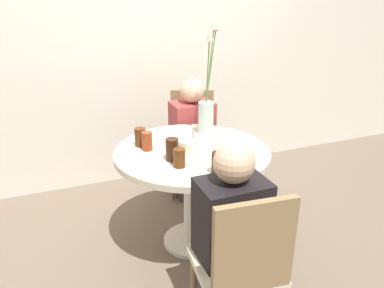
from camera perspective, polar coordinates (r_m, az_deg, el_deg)
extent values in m
plane|color=#6B5B4C|center=(2.81, 0.00, -14.63)|extent=(16.00, 16.00, 0.00)
cube|color=silver|center=(3.42, -7.74, 15.49)|extent=(8.00, 0.05, 2.60)
cylinder|color=beige|center=(2.46, 0.00, -1.30)|extent=(1.02, 1.02, 0.04)
cylinder|color=silver|center=(2.62, 0.00, -8.32)|extent=(0.11, 0.11, 0.66)
cylinder|color=silver|center=(2.81, 0.00, -14.39)|extent=(0.41, 0.41, 0.03)
cube|color=beige|center=(3.30, 0.00, -0.65)|extent=(0.52, 0.52, 0.04)
cube|color=olive|center=(3.38, 0.00, 4.46)|extent=(0.37, 0.17, 0.46)
cylinder|color=olive|center=(3.24, -3.02, -5.32)|extent=(0.03, 0.03, 0.39)
cylinder|color=olive|center=(3.24, 3.03, -5.32)|extent=(0.03, 0.03, 0.39)
cylinder|color=olive|center=(3.54, -2.75, -2.78)|extent=(0.03, 0.03, 0.39)
cylinder|color=olive|center=(3.54, 2.76, -2.78)|extent=(0.03, 0.03, 0.39)
cube|color=beige|center=(1.98, 6.65, -18.10)|extent=(0.44, 0.44, 0.04)
cube|color=olive|center=(1.70, 9.45, -15.37)|extent=(0.38, 0.07, 0.46)
cylinder|color=olive|center=(2.29, 8.84, -18.69)|extent=(0.03, 0.03, 0.39)
cylinder|color=olive|center=(2.20, 0.21, -20.51)|extent=(0.03, 0.03, 0.39)
cylinder|color=white|center=(2.44, 0.04, 0.04)|extent=(0.21, 0.21, 0.08)
cylinder|color=#E54C4C|center=(2.42, 0.04, 1.36)|extent=(0.01, 0.01, 0.04)
cylinder|color=#B2C6C1|center=(2.69, 2.13, 3.96)|extent=(0.11, 0.11, 0.24)
cylinder|color=#4C7538|center=(2.57, 2.42, 11.10)|extent=(0.02, 0.07, 0.46)
cone|color=#E0997F|center=(2.51, 2.70, 16.10)|extent=(0.05, 0.05, 0.06)
cylinder|color=#4C7538|center=(2.64, 2.77, 12.00)|extent=(0.09, 0.07, 0.51)
cone|color=#E0997F|center=(2.66, 3.40, 17.62)|extent=(0.05, 0.05, 0.06)
cylinder|color=#4C7538|center=(2.65, 2.92, 11.85)|extent=(0.11, 0.08, 0.50)
cone|color=#E0997F|center=(2.67, 3.70, 17.28)|extent=(0.04, 0.04, 0.05)
cylinder|color=white|center=(2.74, -2.81, 1.80)|extent=(0.17, 0.17, 0.01)
cylinder|color=#33190C|center=(2.11, 3.98, -2.96)|extent=(0.07, 0.07, 0.13)
cylinder|color=#33190C|center=(2.27, -3.05, -0.86)|extent=(0.08, 0.08, 0.14)
cylinder|color=#51280F|center=(2.51, -7.90, 1.05)|extent=(0.07, 0.07, 0.12)
cylinder|color=maroon|center=(2.44, -6.88, 0.44)|extent=(0.07, 0.07, 0.12)
cylinder|color=#51280F|center=(2.19, -1.94, -2.10)|extent=(0.07, 0.07, 0.11)
cube|color=#383333|center=(3.30, 0.00, -4.30)|extent=(0.31, 0.24, 0.43)
cube|color=#993838|center=(3.14, 0.00, 2.66)|extent=(0.34, 0.24, 0.42)
sphere|color=#D1A889|center=(3.05, 0.00, 8.16)|extent=(0.20, 0.20, 0.20)
cube|color=#383333|center=(2.17, 5.55, -20.74)|extent=(0.31, 0.24, 0.43)
cube|color=black|center=(1.90, 6.02, -11.33)|extent=(0.34, 0.24, 0.42)
sphere|color=#D1A889|center=(1.75, 6.42, -2.84)|extent=(0.20, 0.20, 0.20)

